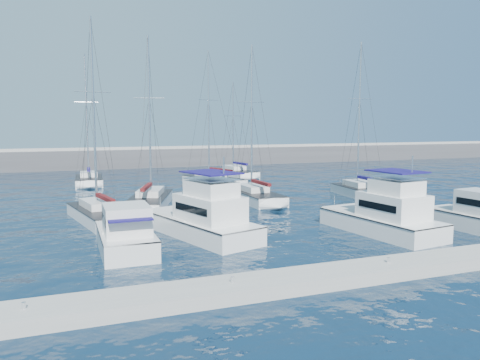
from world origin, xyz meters
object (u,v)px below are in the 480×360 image
object	(u,v)px
sailboat_mid_a	(100,214)
sailboat_back_c	(236,173)
sailboat_back_b	(213,181)
motor_yacht_port_inner	(203,219)
motor_yacht_port_outer	(126,236)
sailboat_mid_b	(150,201)
sailboat_mid_c	(255,196)
sailboat_mid_e	(361,191)
motor_yacht_stbd_inner	(385,217)
sailboat_back_a	(89,180)
motor_yacht_stbd_outer	(474,216)

from	to	relation	value
sailboat_mid_a	sailboat_back_c	xyz separation A→B (m)	(20.01, 24.66, -0.02)
sailboat_back_b	sailboat_back_c	bearing A→B (deg)	34.60
motor_yacht_port_inner	sailboat_back_c	size ratio (longest dim) A/B	0.76
motor_yacht_port_outer	sailboat_mid_b	size ratio (longest dim) A/B	0.41
sailboat_mid_c	sailboat_back_c	xyz separation A→B (m)	(5.73, 20.57, -0.02)
sailboat_back_c	sailboat_mid_a	bearing A→B (deg)	-137.07
sailboat_mid_e	sailboat_back_b	size ratio (longest dim) A/B	0.96
sailboat_mid_b	sailboat_mid_e	xyz separation A→B (m)	(21.00, -1.60, 0.02)
sailboat_mid_a	sailboat_back_b	size ratio (longest dim) A/B	0.95
sailboat_back_b	sailboat_mid_e	bearing A→B (deg)	-69.23
motor_yacht_stbd_inner	sailboat_back_a	size ratio (longest dim) A/B	0.57
sailboat_mid_e	motor_yacht_stbd_inner	bearing A→B (deg)	-114.59
sailboat_mid_e	sailboat_back_c	xyz separation A→B (m)	(-5.58, 21.27, -0.03)
sailboat_mid_a	sailboat_mid_b	size ratio (longest dim) A/B	1.01
sailboat_back_b	sailboat_mid_c	bearing A→B (deg)	-108.57
sailboat_mid_b	sailboat_mid_c	xyz separation A→B (m)	(9.69, -0.89, 0.01)
motor_yacht_port_outer	sailboat_back_b	size ratio (longest dim) A/B	0.39
sailboat_mid_b	sailboat_mid_e	bearing A→B (deg)	14.84
motor_yacht_port_inner	motor_yacht_stbd_inner	xyz separation A→B (m)	(11.47, -3.50, -0.00)
motor_yacht_stbd_inner	sailboat_back_c	size ratio (longest dim) A/B	0.67
sailboat_mid_e	sailboat_back_a	world-z (taller)	sailboat_back_a
motor_yacht_port_outer	sailboat_mid_a	world-z (taller)	sailboat_mid_a
motor_yacht_port_outer	motor_yacht_port_inner	bearing A→B (deg)	21.94
sailboat_mid_a	sailboat_mid_b	bearing A→B (deg)	35.87
motor_yacht_stbd_inner	sailboat_back_b	bearing A→B (deg)	88.30
sailboat_back_b	sailboat_back_c	world-z (taller)	sailboat_back_b
sailboat_mid_e	sailboat_back_b	xyz separation A→B (m)	(-11.20, 13.90, -0.02)
sailboat_back_c	sailboat_back_b	bearing A→B (deg)	-135.32
sailboat_back_a	motor_yacht_stbd_inner	bearing A→B (deg)	-60.80
motor_yacht_port_outer	sailboat_back_a	bearing A→B (deg)	90.84
sailboat_mid_a	sailboat_back_a	bearing A→B (deg)	77.43
sailboat_mid_e	sailboat_back_a	bearing A→B (deg)	147.52
motor_yacht_port_inner	sailboat_mid_a	bearing A→B (deg)	110.59
motor_yacht_stbd_outer	sailboat_back_b	world-z (taller)	sailboat_back_b
sailboat_mid_c	sailboat_back_b	distance (m)	13.19
motor_yacht_port_inner	sailboat_back_b	bearing A→B (deg)	53.70
motor_yacht_stbd_inner	sailboat_mid_e	world-z (taller)	sailboat_mid_e
motor_yacht_port_inner	sailboat_back_b	size ratio (longest dim) A/B	0.62
motor_yacht_port_inner	motor_yacht_stbd_outer	world-z (taller)	motor_yacht_port_inner
sailboat_mid_c	sailboat_mid_e	size ratio (longest dim) A/B	0.95
sailboat_mid_a	motor_yacht_port_outer	bearing A→B (deg)	-97.27
sailboat_mid_b	sailboat_back_a	distance (m)	18.37
sailboat_back_a	sailboat_back_c	xyz separation A→B (m)	(19.58, 1.78, -0.04)
sailboat_back_a	sailboat_mid_c	bearing A→B (deg)	-50.88
motor_yacht_port_outer	sailboat_mid_c	distance (m)	19.25
motor_yacht_stbd_inner	motor_yacht_stbd_outer	distance (m)	6.60
sailboat_mid_b	sailboat_back_b	xyz separation A→B (m)	(9.80, 12.30, 0.01)
sailboat_mid_a	motor_yacht_stbd_outer	bearing A→B (deg)	-38.62
motor_yacht_stbd_outer	sailboat_back_c	size ratio (longest dim) A/B	0.44
sailboat_back_a	sailboat_mid_b	bearing A→B (deg)	-74.18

